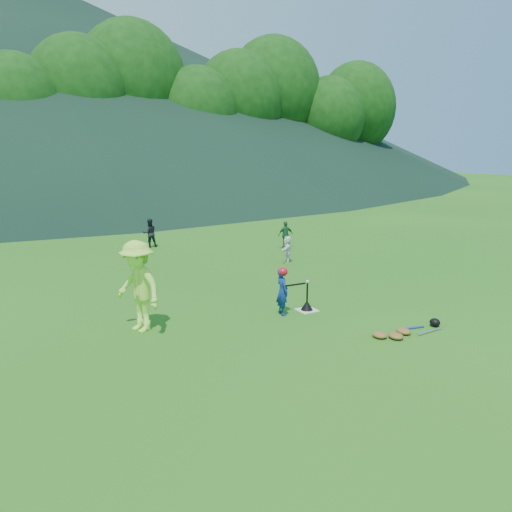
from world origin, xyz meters
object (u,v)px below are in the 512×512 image
(home_plate, at_px, (307,310))
(batter_child, at_px, (282,292))
(fielder_b, at_px, (150,233))
(batting_tee, at_px, (307,305))
(fielder_c, at_px, (286,235))
(equipment_pile, at_px, (404,331))
(fielder_d, at_px, (287,249))
(fielder_a, at_px, (137,256))
(adult_coach, at_px, (138,286))

(home_plate, relative_size, batter_child, 0.40)
(fielder_b, bearing_deg, batting_tee, 96.61)
(home_plate, distance_m, fielder_c, 7.74)
(batter_child, height_order, equipment_pile, batter_child)
(home_plate, distance_m, fielder_d, 5.26)
(fielder_b, bearing_deg, fielder_c, 149.74)
(fielder_c, bearing_deg, batter_child, 64.53)
(batter_child, relative_size, fielder_c, 1.06)
(home_plate, bearing_deg, fielder_b, 94.73)
(fielder_d, xyz_separation_m, equipment_pile, (-1.61, -6.96, -0.40))
(fielder_a, distance_m, batting_tee, 6.55)
(batter_child, relative_size, fielder_a, 1.19)
(batting_tee, relative_size, equipment_pile, 0.38)
(batting_tee, bearing_deg, fielder_b, 94.73)
(home_plate, height_order, equipment_pile, equipment_pile)
(batting_tee, bearing_deg, home_plate, 0.00)
(fielder_d, relative_size, batting_tee, 1.37)
(batting_tee, bearing_deg, fielder_a, 111.44)
(adult_coach, bearing_deg, home_plate, 59.87)
(batter_child, relative_size, batting_tee, 1.67)
(fielder_a, height_order, fielder_b, fielder_b)
(fielder_d, bearing_deg, adult_coach, -13.86)
(fielder_a, bearing_deg, equipment_pile, 100.10)
(fielder_b, xyz_separation_m, fielder_d, (3.28, -4.99, -0.11))
(fielder_c, distance_m, equipment_pile, 9.53)
(fielder_c, xyz_separation_m, batting_tee, (-3.80, -6.72, -0.41))
(fielder_d, height_order, equipment_pile, fielder_d)
(batter_child, xyz_separation_m, fielder_c, (4.48, 6.65, -0.03))
(equipment_pile, bearing_deg, fielder_d, 77.00)
(home_plate, height_order, adult_coach, adult_coach)
(adult_coach, bearing_deg, fielder_b, 140.62)
(batter_child, xyz_separation_m, batting_tee, (0.68, -0.07, -0.44))
(batter_child, relative_size, fielder_d, 1.22)
(fielder_b, bearing_deg, batter_child, 92.57)
(home_plate, height_order, fielder_d, fielder_d)
(batter_child, distance_m, equipment_pile, 2.92)
(fielder_b, height_order, fielder_c, fielder_b)
(adult_coach, bearing_deg, equipment_pile, 37.94)
(batter_child, height_order, fielder_c, batter_child)
(home_plate, bearing_deg, fielder_a, 111.44)
(home_plate, height_order, fielder_c, fielder_c)
(home_plate, height_order, batting_tee, batting_tee)
(batting_tee, bearing_deg, batter_child, 174.01)
(adult_coach, height_order, fielder_b, adult_coach)
(batter_child, bearing_deg, fielder_c, -25.03)
(batter_child, distance_m, batting_tee, 0.81)
(adult_coach, relative_size, batting_tee, 2.95)
(home_plate, distance_m, equipment_pile, 2.50)
(batter_child, bearing_deg, fielder_a, 24.81)
(adult_coach, height_order, fielder_a, adult_coach)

